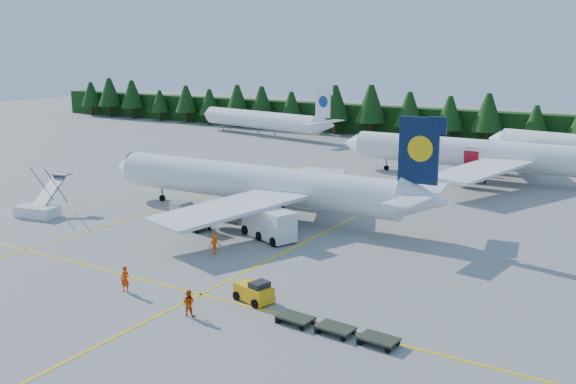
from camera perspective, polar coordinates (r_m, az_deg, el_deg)
The scene contains 16 objects.
ground at distance 55.96m, azimuth -8.64°, elevation -5.84°, with size 320.00×320.00×0.00m, color gray.
taxi_stripe_a at distance 79.42m, azimuth -7.06°, elevation -0.23°, with size 0.25×120.00×0.01m, color yellow.
taxi_stripe_b at distance 69.00m, azimuth 6.04°, elevation -2.19°, with size 0.25×120.00×0.01m, color yellow.
taxi_stripe_cross at distance 51.82m, azimuth -12.96°, elevation -7.55°, with size 80.00×0.25×0.01m, color yellow.
treeline_hedge at distance 127.89m, azimuth 15.83°, elevation 5.65°, with size 220.00×4.00×6.00m, color black.
airliner_navy at distance 69.04m, azimuth -3.65°, elevation 0.83°, with size 39.79×32.74×11.57m.
airliner_red at distance 91.36m, azimuth 15.89°, elevation 3.30°, with size 39.88×32.82×11.60m.
airliner_far_left at distance 132.81m, azimuth -2.77°, elevation 6.48°, with size 35.71×9.89×10.48m.
airstairs at distance 73.68m, azimuth -21.24°, elevation -1.35°, with size 4.78×6.49×3.99m.
service_truck at distance 60.53m, azimuth -1.74°, elevation -2.83°, with size 6.47×4.34×2.94m.
baggage_tug at distance 46.12m, azimuth -2.99°, elevation -8.83°, with size 3.11×2.18×1.51m.
dolly_train at distance 41.38m, azimuth 4.26°, elevation -11.92°, with size 8.35×1.65×0.14m.
uld_pair at distance 65.36m, azimuth -8.82°, elevation -1.95°, with size 5.78×3.52×1.91m.
crew_a at distance 49.18m, azimuth -14.28°, elevation -7.52°, with size 0.72×0.47×1.98m, color #FB3405.
crew_b at distance 44.18m, azimuth -8.84°, elevation -9.72°, with size 0.89×0.69×1.84m, color #E54504.
crew_c at distance 56.42m, azimuth -6.54°, elevation -4.64°, with size 0.76×0.51×1.83m, color #FF6005.
Camera 1 is at (34.67, -40.22, 17.67)m, focal length 40.00 mm.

